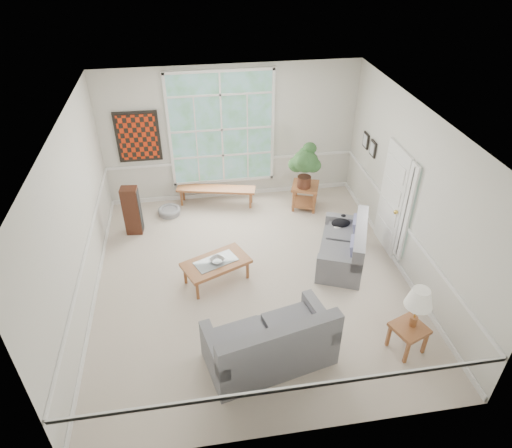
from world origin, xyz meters
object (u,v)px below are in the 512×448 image
at_px(loveseat_right, 343,243).
at_px(coffee_table, 216,271).
at_px(side_table, 407,338).
at_px(end_table, 305,196).
at_px(loveseat_front, 269,336).

bearing_deg(loveseat_right, coffee_table, -152.80).
bearing_deg(side_table, coffee_table, 143.17).
distance_m(loveseat_right, side_table, 2.21).
bearing_deg(coffee_table, loveseat_right, -19.21).
distance_m(end_table, side_table, 4.19).
height_order(coffee_table, side_table, side_table).
height_order(end_table, side_table, end_table).
xyz_separation_m(end_table, side_table, (0.53, -4.16, -0.05)).
xyz_separation_m(loveseat_front, coffee_table, (-0.61, 1.86, -0.27)).
bearing_deg(end_table, coffee_table, -134.80).
bearing_deg(side_table, loveseat_front, 176.09).
bearing_deg(loveseat_right, loveseat_front, -107.90).
relative_size(loveseat_right, coffee_table, 1.33).
bearing_deg(loveseat_right, side_table, -59.23).
height_order(loveseat_right, side_table, loveseat_right).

